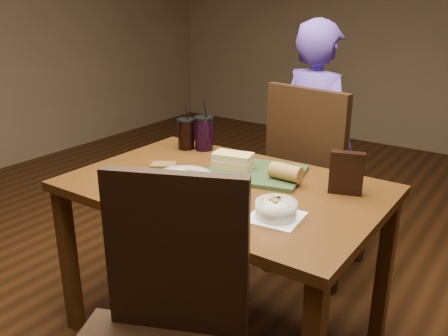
{
  "coord_description": "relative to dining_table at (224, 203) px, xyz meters",
  "views": [
    {
      "loc": [
        1.06,
        -1.52,
        1.48
      ],
      "look_at": [
        0.0,
        0.0,
        0.82
      ],
      "focal_mm": 38.0,
      "sensor_mm": 36.0,
      "label": 1
    }
  ],
  "objects": [
    {
      "name": "ground",
      "position": [
        0.0,
        0.0,
        -0.66
      ],
      "size": [
        6.0,
        6.0,
        0.0
      ],
      "primitive_type": "plane",
      "color": "#381C0B",
      "rests_on": "ground"
    },
    {
      "name": "dining_table",
      "position": [
        0.0,
        0.0,
        0.0
      ],
      "size": [
        1.3,
        0.85,
        0.75
      ],
      "color": "#4E2B0F",
      "rests_on": "ground"
    },
    {
      "name": "chair_near",
      "position": [
        0.22,
        -0.68,
        -0.09
      ],
      "size": [
        0.58,
        0.6,
        1.02
      ],
      "color": "black",
      "rests_on": "ground"
    },
    {
      "name": "chair_far",
      "position": [
        0.09,
        0.69,
        -0.06
      ],
      "size": [
        0.54,
        0.55,
        1.08
      ],
      "color": "black",
      "rests_on": "ground"
    },
    {
      "name": "diner",
      "position": [
        -0.02,
        0.96,
        0.03
      ],
      "size": [
        0.59,
        0.47,
        1.39
      ],
      "primitive_type": "imported",
      "rotation": [
        0.0,
        0.0,
        2.83
      ],
      "color": "#54399D",
      "rests_on": "ground"
    },
    {
      "name": "tray_near",
      "position": [
        -0.1,
        -0.16,
        0.1
      ],
      "size": [
        0.45,
        0.36,
        0.02
      ],
      "primitive_type": "cube",
      "rotation": [
        0.0,
        0.0,
        0.1
      ],
      "color": "#2D4022",
      "rests_on": "dining_table"
    },
    {
      "name": "tray_far",
      "position": [
        0.04,
        0.17,
        0.1
      ],
      "size": [
        0.48,
        0.41,
        0.02
      ],
      "primitive_type": "cube",
      "rotation": [
        0.0,
        0.0,
        0.24
      ],
      "color": "#2D4022",
      "rests_on": "dining_table"
    },
    {
      "name": "salad_bowl",
      "position": [
        -0.07,
        -0.18,
        0.15
      ],
      "size": [
        0.22,
        0.22,
        0.07
      ],
      "color": "silver",
      "rests_on": "tray_near"
    },
    {
      "name": "soup_bowl",
      "position": [
        0.34,
        -0.16,
        0.12
      ],
      "size": [
        0.2,
        0.2,
        0.07
      ],
      "color": "white",
      "rests_on": "dining_table"
    },
    {
      "name": "sandwich_near",
      "position": [
        -0.25,
        -0.09,
        0.13
      ],
      "size": [
        0.12,
        0.11,
        0.05
      ],
      "color": "#593819",
      "rests_on": "tray_near"
    },
    {
      "name": "sandwich_far",
      "position": [
        -0.05,
        0.14,
        0.14
      ],
      "size": [
        0.19,
        0.13,
        0.07
      ],
      "color": "tan",
      "rests_on": "tray_far"
    },
    {
      "name": "baguette_near",
      "position": [
        0.03,
        -0.29,
        0.14
      ],
      "size": [
        0.14,
        0.08,
        0.07
      ],
      "primitive_type": "cylinder",
      "rotation": [
        0.0,
        1.57,
        0.08
      ],
      "color": "#AD7533",
      "rests_on": "tray_near"
    },
    {
      "name": "baguette_far",
      "position": [
        0.21,
        0.15,
        0.14
      ],
      "size": [
        0.14,
        0.07,
        0.07
      ],
      "primitive_type": "cylinder",
      "rotation": [
        0.0,
        1.57,
        -0.02
      ],
      "color": "#AD7533",
      "rests_on": "tray_far"
    },
    {
      "name": "cup_cola",
      "position": [
        -0.44,
        0.29,
        0.17
      ],
      "size": [
        0.09,
        0.09,
        0.24
      ],
      "color": "black",
      "rests_on": "dining_table"
    },
    {
      "name": "cup_berry",
      "position": [
        -0.36,
        0.33,
        0.18
      ],
      "size": [
        0.1,
        0.1,
        0.26
      ],
      "color": "black",
      "rests_on": "dining_table"
    },
    {
      "name": "chip_bag",
      "position": [
        0.45,
        0.19,
        0.18
      ],
      "size": [
        0.14,
        0.08,
        0.17
      ],
      "primitive_type": "cube",
      "rotation": [
        0.0,
        0.0,
        0.3
      ],
      "color": "black",
      "rests_on": "dining_table"
    }
  ]
}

